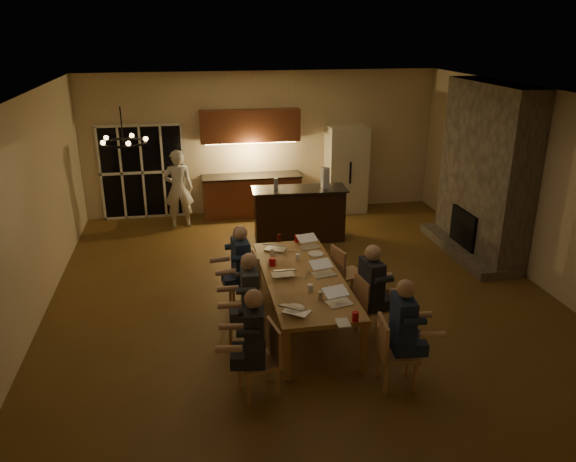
# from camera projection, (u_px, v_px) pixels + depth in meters

# --- Properties ---
(floor) EXTENTS (9.00, 9.00, 0.00)m
(floor) POSITION_uv_depth(u_px,v_px,m) (302.00, 294.00, 9.17)
(floor) COLOR brown
(floor) RESTS_ON ground
(back_wall) EXTENTS (8.00, 0.04, 3.20)m
(back_wall) POSITION_uv_depth(u_px,v_px,m) (262.00, 143.00, 12.78)
(back_wall) COLOR beige
(back_wall) RESTS_ON ground
(left_wall) EXTENTS (0.04, 9.00, 3.20)m
(left_wall) POSITION_uv_depth(u_px,v_px,m) (25.00, 216.00, 7.93)
(left_wall) COLOR beige
(left_wall) RESTS_ON ground
(right_wall) EXTENTS (0.04, 9.00, 3.20)m
(right_wall) POSITION_uv_depth(u_px,v_px,m) (540.00, 188.00, 9.29)
(right_wall) COLOR beige
(right_wall) RESTS_ON ground
(ceiling) EXTENTS (8.00, 9.00, 0.04)m
(ceiling) POSITION_uv_depth(u_px,v_px,m) (304.00, 93.00, 8.05)
(ceiling) COLOR white
(ceiling) RESTS_ON back_wall
(french_doors) EXTENTS (1.86, 0.08, 2.10)m
(french_doors) POSITION_uv_depth(u_px,v_px,m) (143.00, 172.00, 12.47)
(french_doors) COLOR black
(french_doors) RESTS_ON ground
(fireplace) EXTENTS (0.58, 2.50, 3.20)m
(fireplace) POSITION_uv_depth(u_px,v_px,m) (486.00, 171.00, 10.34)
(fireplace) COLOR #6A6153
(fireplace) RESTS_ON ground
(kitchenette) EXTENTS (2.24, 0.68, 2.40)m
(kitchenette) POSITION_uv_depth(u_px,v_px,m) (251.00, 164.00, 12.57)
(kitchenette) COLOR brown
(kitchenette) RESTS_ON ground
(refrigerator) EXTENTS (0.90, 0.68, 2.00)m
(refrigerator) POSITION_uv_depth(u_px,v_px,m) (346.00, 169.00, 12.97)
(refrigerator) COLOR beige
(refrigerator) RESTS_ON ground
(dining_table) EXTENTS (1.10, 2.82, 0.75)m
(dining_table) POSITION_uv_depth(u_px,v_px,m) (303.00, 300.00, 8.17)
(dining_table) COLOR #A87843
(dining_table) RESTS_ON ground
(bar_island) EXTENTS (1.92, 0.79, 1.08)m
(bar_island) POSITION_uv_depth(u_px,v_px,m) (299.00, 214.00, 11.34)
(bar_island) COLOR black
(bar_island) RESTS_ON ground
(chair_left_near) EXTENTS (0.51, 0.51, 0.89)m
(chair_left_near) POSITION_uv_depth(u_px,v_px,m) (258.00, 361.00, 6.57)
(chair_left_near) COLOR tan
(chair_left_near) RESTS_ON ground
(chair_left_mid) EXTENTS (0.47, 0.47, 0.89)m
(chair_left_mid) POSITION_uv_depth(u_px,v_px,m) (243.00, 316.00, 7.58)
(chair_left_mid) COLOR tan
(chair_left_mid) RESTS_ON ground
(chair_left_far) EXTENTS (0.47, 0.47, 0.89)m
(chair_left_far) POSITION_uv_depth(u_px,v_px,m) (243.00, 282.00, 8.59)
(chair_left_far) COLOR tan
(chair_left_far) RESTS_ON ground
(chair_right_near) EXTENTS (0.48, 0.48, 0.89)m
(chair_right_near) POSITION_uv_depth(u_px,v_px,m) (398.00, 353.00, 6.74)
(chair_right_near) COLOR tan
(chair_right_near) RESTS_ON ground
(chair_right_mid) EXTENTS (0.50, 0.50, 0.89)m
(chair_right_mid) POSITION_uv_depth(u_px,v_px,m) (374.00, 305.00, 7.87)
(chair_right_mid) COLOR tan
(chair_right_mid) RESTS_ON ground
(chair_right_far) EXTENTS (0.54, 0.54, 0.89)m
(chair_right_far) POSITION_uv_depth(u_px,v_px,m) (349.00, 273.00, 8.89)
(chair_right_far) COLOR tan
(chair_right_far) RESTS_ON ground
(person_left_near) EXTENTS (0.68, 0.68, 1.38)m
(person_left_near) POSITION_uv_depth(u_px,v_px,m) (255.00, 344.00, 6.46)
(person_left_near) COLOR #262931
(person_left_near) RESTS_ON ground
(person_right_near) EXTENTS (0.65, 0.65, 1.38)m
(person_right_near) POSITION_uv_depth(u_px,v_px,m) (402.00, 332.00, 6.70)
(person_right_near) COLOR #1E2F4C
(person_right_near) RESTS_ON ground
(person_left_mid) EXTENTS (0.62, 0.62, 1.38)m
(person_left_mid) POSITION_uv_depth(u_px,v_px,m) (250.00, 301.00, 7.45)
(person_left_mid) COLOR #3D4148
(person_left_mid) RESTS_ON ground
(person_right_mid) EXTENTS (0.67, 0.67, 1.38)m
(person_right_mid) POSITION_uv_depth(u_px,v_px,m) (371.00, 292.00, 7.72)
(person_right_mid) COLOR #262931
(person_right_mid) RESTS_ON ground
(person_left_far) EXTENTS (0.66, 0.66, 1.38)m
(person_left_far) POSITION_uv_depth(u_px,v_px,m) (241.00, 269.00, 8.44)
(person_left_far) COLOR #1E2F4C
(person_left_far) RESTS_ON ground
(standing_person) EXTENTS (0.62, 0.41, 1.70)m
(standing_person) POSITION_uv_depth(u_px,v_px,m) (178.00, 189.00, 11.96)
(standing_person) COLOR silver
(standing_person) RESTS_ON ground
(chandelier) EXTENTS (0.58, 0.58, 0.03)m
(chandelier) POSITION_uv_depth(u_px,v_px,m) (123.00, 143.00, 7.05)
(chandelier) COLOR black
(chandelier) RESTS_ON ceiling
(laptop_a) EXTENTS (0.42, 0.42, 0.23)m
(laptop_a) POSITION_uv_depth(u_px,v_px,m) (297.00, 304.00, 7.01)
(laptop_a) COLOR silver
(laptop_a) RESTS_ON dining_table
(laptop_b) EXTENTS (0.37, 0.34, 0.23)m
(laptop_b) POSITION_uv_depth(u_px,v_px,m) (339.00, 296.00, 7.22)
(laptop_b) COLOR silver
(laptop_b) RESTS_ON dining_table
(laptop_c) EXTENTS (0.32, 0.28, 0.23)m
(laptop_c) POSITION_uv_depth(u_px,v_px,m) (283.00, 268.00, 8.05)
(laptop_c) COLOR silver
(laptop_c) RESTS_ON dining_table
(laptop_d) EXTENTS (0.37, 0.34, 0.23)m
(laptop_d) POSITION_uv_depth(u_px,v_px,m) (324.00, 268.00, 8.06)
(laptop_d) COLOR silver
(laptop_d) RESTS_ON dining_table
(laptop_e) EXTENTS (0.41, 0.39, 0.23)m
(laptop_e) POSITION_uv_depth(u_px,v_px,m) (275.00, 243.00, 8.97)
(laptop_e) COLOR silver
(laptop_e) RESTS_ON dining_table
(laptop_f) EXTENTS (0.37, 0.34, 0.23)m
(laptop_f) POSITION_uv_depth(u_px,v_px,m) (310.00, 241.00, 9.05)
(laptop_f) COLOR silver
(laptop_f) RESTS_ON dining_table
(mug_front) EXTENTS (0.08, 0.08, 0.10)m
(mug_front) POSITION_uv_depth(u_px,v_px,m) (310.00, 288.00, 7.59)
(mug_front) COLOR white
(mug_front) RESTS_ON dining_table
(mug_mid) EXTENTS (0.07, 0.07, 0.10)m
(mug_mid) POSITION_uv_depth(u_px,v_px,m) (298.00, 257.00, 8.59)
(mug_mid) COLOR white
(mug_mid) RESTS_ON dining_table
(mug_back) EXTENTS (0.07, 0.07, 0.10)m
(mug_back) POSITION_uv_depth(u_px,v_px,m) (272.00, 252.00, 8.77)
(mug_back) COLOR white
(mug_back) RESTS_ON dining_table
(redcup_near) EXTENTS (0.08, 0.08, 0.12)m
(redcup_near) POSITION_uv_depth(u_px,v_px,m) (355.00, 317.00, 6.82)
(redcup_near) COLOR #BB0C12
(redcup_near) RESTS_ON dining_table
(redcup_mid) EXTENTS (0.10, 0.10, 0.12)m
(redcup_mid) POSITION_uv_depth(u_px,v_px,m) (272.00, 262.00, 8.39)
(redcup_mid) COLOR #BB0C12
(redcup_mid) RESTS_ON dining_table
(redcup_far) EXTENTS (0.09, 0.09, 0.12)m
(redcup_far) POSITION_uv_depth(u_px,v_px,m) (297.00, 238.00, 9.31)
(redcup_far) COLOR #BB0C12
(redcup_far) RESTS_ON dining_table
(can_silver) EXTENTS (0.06, 0.06, 0.12)m
(can_silver) POSITION_uv_depth(u_px,v_px,m) (320.00, 296.00, 7.34)
(can_silver) COLOR #B2B2B7
(can_silver) RESTS_ON dining_table
(can_cola) EXTENTS (0.06, 0.06, 0.12)m
(can_cola) POSITION_uv_depth(u_px,v_px,m) (279.00, 238.00, 9.33)
(can_cola) COLOR #3F0F0C
(can_cola) RESTS_ON dining_table
(plate_near) EXTENTS (0.27, 0.27, 0.02)m
(plate_near) POSITION_uv_depth(u_px,v_px,m) (337.00, 291.00, 7.60)
(plate_near) COLOR white
(plate_near) RESTS_ON dining_table
(plate_left) EXTENTS (0.26, 0.26, 0.02)m
(plate_left) POSITION_uv_depth(u_px,v_px,m) (294.00, 309.00, 7.12)
(plate_left) COLOR white
(plate_left) RESTS_ON dining_table
(plate_far) EXTENTS (0.24, 0.24, 0.02)m
(plate_far) POSITION_uv_depth(u_px,v_px,m) (316.00, 254.00, 8.81)
(plate_far) COLOR white
(plate_far) RESTS_ON dining_table
(notepad) EXTENTS (0.16, 0.23, 0.01)m
(notepad) POSITION_uv_depth(u_px,v_px,m) (343.00, 323.00, 6.79)
(notepad) COLOR white
(notepad) RESTS_ON dining_table
(bar_bottle) EXTENTS (0.08, 0.08, 0.24)m
(bar_bottle) POSITION_uv_depth(u_px,v_px,m) (276.00, 184.00, 11.01)
(bar_bottle) COLOR #99999E
(bar_bottle) RESTS_ON bar_island
(bar_blender) EXTENTS (0.16, 0.16, 0.42)m
(bar_blender) POSITION_uv_depth(u_px,v_px,m) (325.00, 178.00, 11.11)
(bar_blender) COLOR silver
(bar_blender) RESTS_ON bar_island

